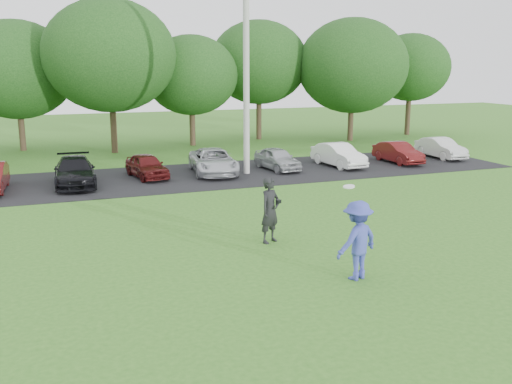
# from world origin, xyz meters

# --- Properties ---
(ground) EXTENTS (100.00, 100.00, 0.00)m
(ground) POSITION_xyz_m (0.00, 0.00, 0.00)
(ground) COLOR #326D1F
(ground) RESTS_ON ground
(parking_lot) EXTENTS (32.00, 6.50, 0.03)m
(parking_lot) POSITION_xyz_m (0.00, 13.00, 0.01)
(parking_lot) COLOR black
(parking_lot) RESTS_ON ground
(utility_pole) EXTENTS (0.28, 0.28, 9.60)m
(utility_pole) POSITION_xyz_m (2.97, 12.72, 4.80)
(utility_pole) COLOR #ADADA7
(utility_pole) RESTS_ON ground
(frisbee_player) EXTENTS (1.40, 1.07, 2.29)m
(frisbee_player) POSITION_xyz_m (0.96, -0.76, 0.96)
(frisbee_player) COLOR #3B45A8
(frisbee_player) RESTS_ON ground
(camera_bystander) EXTENTS (0.83, 0.73, 1.90)m
(camera_bystander) POSITION_xyz_m (0.10, 2.61, 0.95)
(camera_bystander) COLOR black
(camera_bystander) RESTS_ON ground
(parked_cars) EXTENTS (30.16, 4.69, 1.20)m
(parked_cars) POSITION_xyz_m (-0.77, 12.97, 0.59)
(parked_cars) COLOR silver
(parked_cars) RESTS_ON parking_lot
(tree_row) EXTENTS (42.39, 9.85, 8.64)m
(tree_row) POSITION_xyz_m (1.51, 22.76, 4.91)
(tree_row) COLOR #38281C
(tree_row) RESTS_ON ground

